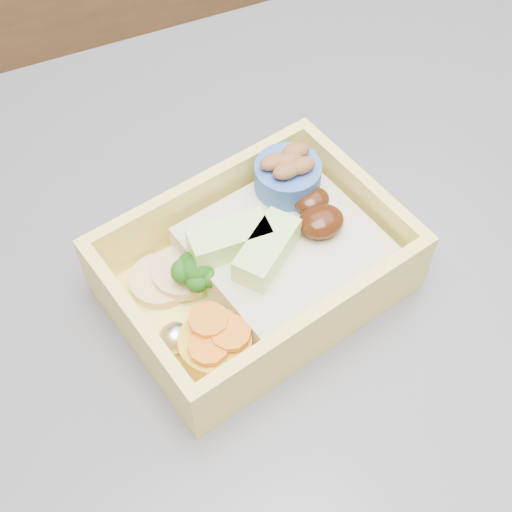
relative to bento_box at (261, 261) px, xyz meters
name	(u,v)px	position (x,y,z in m)	size (l,w,h in m)	color
bento_box	(261,261)	(0.00, 0.00, 0.00)	(0.20, 0.16, 0.06)	#F7E166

